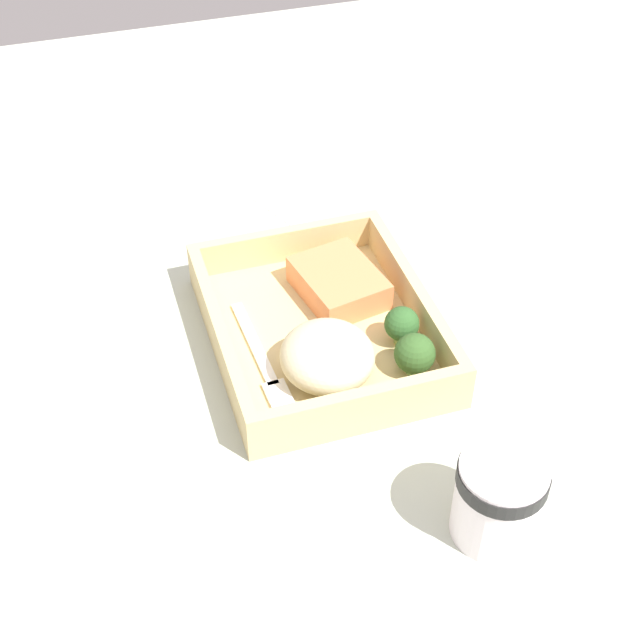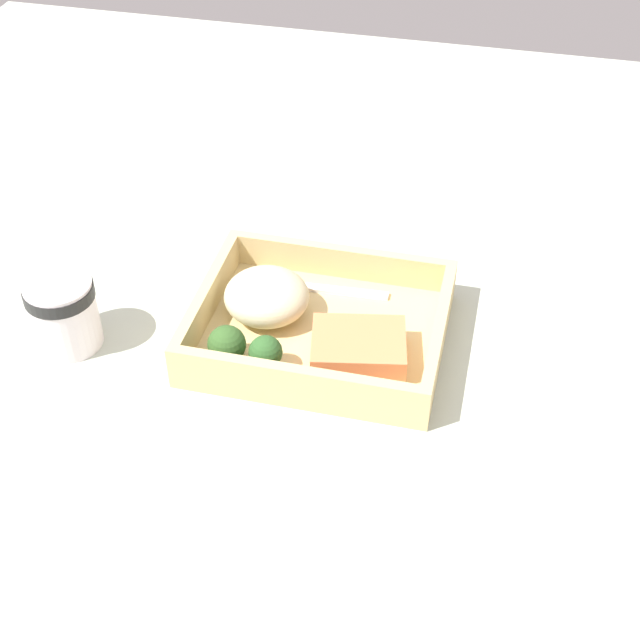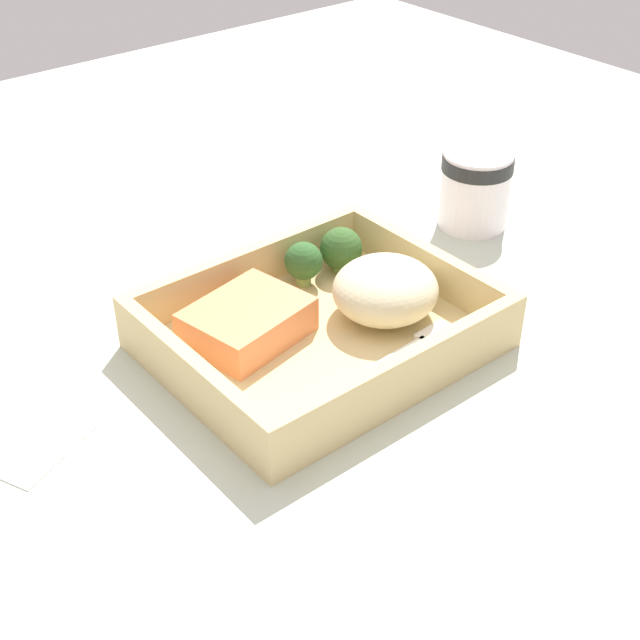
{
  "view_description": "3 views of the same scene",
  "coord_description": "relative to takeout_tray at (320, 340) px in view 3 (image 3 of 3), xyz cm",
  "views": [
    {
      "loc": [
        63.0,
        -19.82,
        62.23
      ],
      "look_at": [
        0.0,
        0.0,
        2.7
      ],
      "focal_mm": 50.0,
      "sensor_mm": 36.0,
      "label": 1
    },
    {
      "loc": [
        -16.53,
        69.85,
        64.5
      ],
      "look_at": [
        0.0,
        0.0,
        2.7
      ],
      "focal_mm": 50.0,
      "sensor_mm": 36.0,
      "label": 2
    },
    {
      "loc": [
        -38.73,
        -47.32,
        44.82
      ],
      "look_at": [
        0.0,
        0.0,
        2.7
      ],
      "focal_mm": 50.0,
      "sensor_mm": 36.0,
      "label": 3
    }
  ],
  "objects": [
    {
      "name": "ground_plane",
      "position": [
        0.0,
        0.0,
        -1.6
      ],
      "size": [
        160.0,
        160.0,
        2.0
      ],
      "primitive_type": "cube",
      "color": "#B8C1AE"
    },
    {
      "name": "takeout_tray",
      "position": [
        0.0,
        0.0,
        0.0
      ],
      "size": [
        26.45,
        21.49,
        1.2
      ],
      "primitive_type": "cube",
      "color": "#D2B97D",
      "rests_on": "ground_plane"
    },
    {
      "name": "tray_rim",
      "position": [
        0.0,
        0.0,
        2.52
      ],
      "size": [
        26.45,
        21.49,
        3.84
      ],
      "color": "#D2B97D",
      "rests_on": "takeout_tray"
    },
    {
      "name": "salmon_fillet",
      "position": [
        -4.89,
        3.58,
        2.15
      ],
      "size": [
        10.84,
        9.21,
        3.09
      ],
      "primitive_type": "cube",
      "rotation": [
        0.0,
        0.0,
        0.19
      ],
      "color": "#E88552",
      "rests_on": "takeout_tray"
    },
    {
      "name": "mashed_potatoes",
      "position": [
        6.21,
        -1.24,
        3.19
      ],
      "size": [
        9.26,
        8.99,
        5.17
      ],
      "primitive_type": "ellipsoid",
      "color": "beige",
      "rests_on": "takeout_tray"
    },
    {
      "name": "broccoli_floret_1",
      "position": [
        8.14,
        6.84,
        2.88
      ],
      "size": [
        3.98,
        3.98,
        4.35
      ],
      "color": "#7EAD62",
      "rests_on": "takeout_tray"
    },
    {
      "name": "broccoli_floret_2",
      "position": [
        3.94,
        7.16,
        2.95
      ],
      "size": [
        3.48,
        3.48,
        4.19
      ],
      "color": "#7AA355",
      "rests_on": "takeout_tray"
    },
    {
      "name": "fork",
      "position": [
        2.32,
        -6.7,
        0.82
      ],
      "size": [
        15.86,
        2.48,
        0.44
      ],
      "color": "white",
      "rests_on": "takeout_tray"
    },
    {
      "name": "paper_cup",
      "position": [
        26.08,
        6.71,
        3.91
      ],
      "size": [
        7.29,
        7.29,
        8.09
      ],
      "color": "white",
      "rests_on": "ground_plane"
    }
  ]
}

